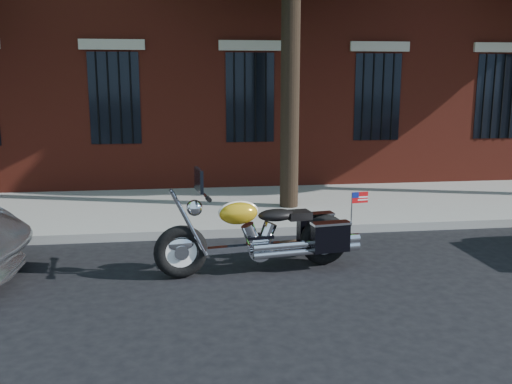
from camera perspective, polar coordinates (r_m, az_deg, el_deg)
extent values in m
plane|color=black|center=(8.50, 3.69, -6.77)|extent=(120.00, 120.00, 0.00)
cube|color=gray|center=(9.78, 2.10, -3.87)|extent=(40.00, 0.16, 0.15)
cube|color=gray|center=(11.58, 0.52, -1.46)|extent=(40.00, 3.60, 0.15)
cube|color=black|center=(13.13, -0.63, 9.41)|extent=(1.10, 0.14, 2.00)
cube|color=#B2A893|center=(13.12, -0.63, 14.43)|extent=(1.40, 0.20, 0.22)
cylinder|color=black|center=(13.06, -0.59, 9.40)|extent=(0.04, 0.04, 2.00)
cylinder|color=black|center=(11.02, 3.43, 10.59)|extent=(0.36, 0.36, 5.00)
torus|color=black|center=(7.68, -7.52, -5.94)|extent=(0.74, 0.27, 0.73)
torus|color=black|center=(8.22, 6.87, -4.76)|extent=(0.74, 0.27, 0.73)
cylinder|color=white|center=(7.68, -7.52, -5.94)|extent=(0.55, 0.14, 0.54)
cylinder|color=white|center=(8.22, 6.87, -4.76)|extent=(0.55, 0.14, 0.54)
ellipsoid|color=white|center=(7.65, -7.54, -5.16)|extent=(0.40, 0.19, 0.21)
ellipsoid|color=gold|center=(8.19, 6.89, -3.89)|extent=(0.40, 0.21, 0.21)
cube|color=white|center=(7.90, -0.07, -5.52)|extent=(1.63, 0.35, 0.09)
cylinder|color=white|center=(7.92, 0.31, -5.64)|extent=(0.37, 0.24, 0.35)
cylinder|color=white|center=(7.90, 4.50, -5.63)|extent=(1.36, 0.30, 0.10)
ellipsoid|color=gold|center=(7.71, -1.78, -2.11)|extent=(0.58, 0.39, 0.31)
ellipsoid|color=black|center=(7.87, 2.05, -2.32)|extent=(0.56, 0.38, 0.17)
cube|color=black|center=(8.43, 5.94, -3.50)|extent=(0.54, 0.25, 0.41)
cube|color=black|center=(7.93, 7.46, -4.49)|extent=(0.54, 0.25, 0.41)
cylinder|color=white|center=(7.54, -5.39, -0.10)|extent=(0.16, 0.84, 0.04)
sphere|color=white|center=(7.56, -6.17, -1.59)|extent=(0.25, 0.25, 0.22)
cube|color=black|center=(7.50, -5.74, 1.19)|extent=(0.11, 0.44, 0.30)
cube|color=red|center=(7.93, 10.35, -0.54)|extent=(0.24, 0.05, 0.15)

